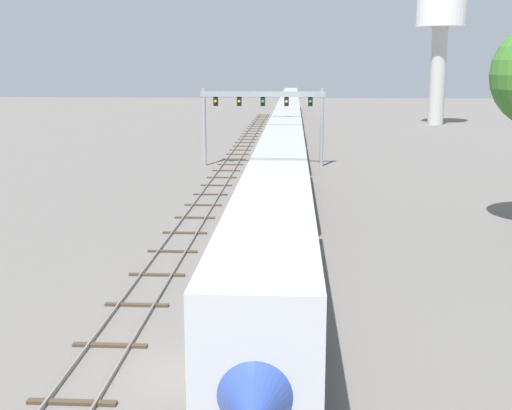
{
  "coord_description": "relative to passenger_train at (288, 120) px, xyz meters",
  "views": [
    {
      "loc": [
        2.77,
        -19.09,
        9.44
      ],
      "look_at": [
        1.0,
        12.0,
        3.0
      ],
      "focal_mm": 46.42,
      "sensor_mm": 36.0,
      "label": 1
    }
  ],
  "objects": [
    {
      "name": "track_main",
      "position": [
        0.0,
        -9.91,
        -2.55
      ],
      "size": [
        2.6,
        200.0,
        0.16
      ],
      "color": "slate",
      "rests_on": "ground"
    },
    {
      "name": "track_near",
      "position": [
        -5.5,
        -29.91,
        -2.55
      ],
      "size": [
        2.6,
        160.0,
        0.16
      ],
      "color": "slate",
      "rests_on": "ground"
    },
    {
      "name": "water_tower",
      "position": [
        24.97,
        26.2,
        14.68
      ],
      "size": [
        8.24,
        8.24,
        22.9
      ],
      "color": "beige",
      "rests_on": "ground"
    },
    {
      "name": "signal_gantry",
      "position": [
        -2.25,
        -24.29,
        2.99
      ],
      "size": [
        12.1,
        0.49,
        7.6
      ],
      "color": "#999BA0",
      "rests_on": "ground"
    },
    {
      "name": "ground_plane",
      "position": [
        -2.0,
        -69.91,
        -2.61
      ],
      "size": [
        400.0,
        400.0,
        0.0
      ],
      "primitive_type": "plane",
      "color": "slate"
    },
    {
      "name": "passenger_train",
      "position": [
        0.0,
        0.0,
        0.0
      ],
      "size": [
        3.04,
        152.19,
        4.8
      ],
      "color": "silver",
      "rests_on": "ground"
    }
  ]
}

